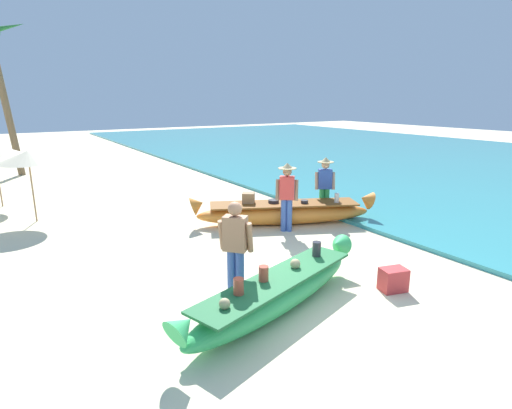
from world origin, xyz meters
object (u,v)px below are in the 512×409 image
(boat_green_foreground, at_px, (277,292))
(boat_orange_midground, at_px, (283,212))
(person_tourist_customer, at_px, (235,247))
(cooler_box, at_px, (393,280))
(person_vendor_assistant, at_px, (325,183))
(person_vendor_hatted, at_px, (287,192))

(boat_green_foreground, bearing_deg, boat_orange_midground, 52.87)
(person_tourist_customer, height_order, cooler_box, person_tourist_customer)
(person_vendor_assistant, relative_size, cooler_box, 3.84)
(boat_orange_midground, height_order, person_vendor_hatted, person_vendor_hatted)
(boat_green_foreground, relative_size, cooler_box, 9.38)
(person_vendor_assistant, bearing_deg, person_vendor_hatted, -164.23)
(boat_orange_midground, relative_size, cooler_box, 10.61)
(cooler_box, bearing_deg, person_vendor_assistant, 78.97)
(boat_green_foreground, bearing_deg, person_tourist_customer, 129.39)
(person_vendor_hatted, bearing_deg, person_tourist_customer, -138.31)
(boat_orange_midground, bearing_deg, boat_green_foreground, -127.13)
(boat_orange_midground, relative_size, person_vendor_assistant, 2.77)
(boat_orange_midground, xyz_separation_m, person_tourist_customer, (-3.23, -3.15, 0.65))
(person_vendor_assistant, bearing_deg, person_tourist_customer, -146.08)
(person_vendor_hatted, distance_m, person_tourist_customer, 3.91)
(person_tourist_customer, bearing_deg, boat_green_foreground, -50.61)
(person_tourist_customer, height_order, person_vendor_assistant, person_tourist_customer)
(person_tourist_customer, relative_size, cooler_box, 3.88)
(boat_green_foreground, relative_size, person_tourist_customer, 2.42)
(boat_orange_midground, distance_m, person_vendor_hatted, 0.92)
(cooler_box, bearing_deg, person_tourist_customer, 172.69)
(boat_green_foreground, height_order, cooler_box, boat_green_foreground)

